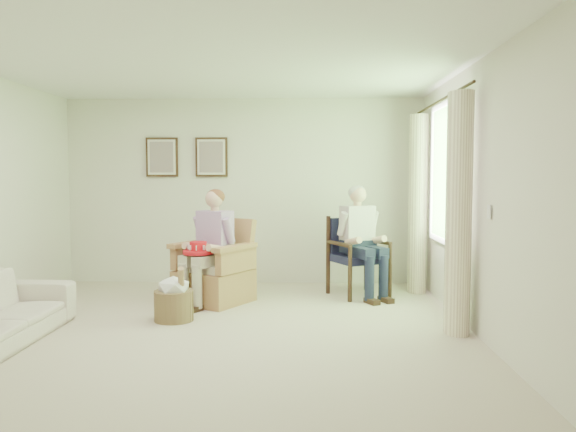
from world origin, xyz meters
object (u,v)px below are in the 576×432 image
(person_dark, at_px, (359,233))
(red_hat, at_px, (198,250))
(wood_armchair, at_px, (358,253))
(person_wicker, at_px, (212,239))
(wicker_armchair, at_px, (214,276))
(hatbox, at_px, (174,299))

(person_dark, distance_m, red_hat, 2.01)
(wood_armchair, bearing_deg, person_wicker, 172.79)
(wood_armchair, bearing_deg, red_hat, 176.02)
(wicker_armchair, distance_m, person_dark, 1.86)
(wood_armchair, height_order, person_dark, person_dark)
(person_wicker, relative_size, red_hat, 3.79)
(person_wicker, distance_m, red_hat, 0.24)
(wood_armchair, xyz_separation_m, red_hat, (-1.90, -0.80, 0.14))
(wood_armchair, relative_size, red_hat, 2.78)
(red_hat, bearing_deg, hatbox, -103.44)
(red_hat, bearing_deg, wood_armchair, 22.95)
(hatbox, bearing_deg, red_hat, 76.56)
(wood_armchair, relative_size, person_wicker, 0.73)
(hatbox, bearing_deg, person_dark, 31.34)
(person_wicker, xyz_separation_m, red_hat, (-0.13, -0.17, -0.10))
(wood_armchair, xyz_separation_m, hatbox, (-2.04, -1.41, -0.30))
(wicker_armchair, xyz_separation_m, red_hat, (-0.13, -0.30, 0.36))
(wicker_armchair, bearing_deg, wood_armchair, 46.43)
(wicker_armchair, xyz_separation_m, wood_armchair, (1.77, 0.50, 0.22))
(person_wicker, distance_m, hatbox, 0.98)
(person_wicker, xyz_separation_m, person_dark, (1.77, 0.47, 0.03))
(person_dark, bearing_deg, wicker_armchair, 163.94)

